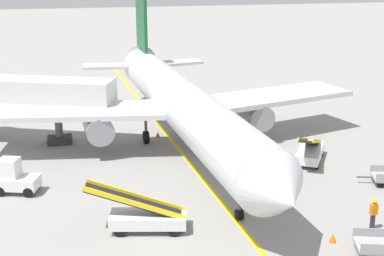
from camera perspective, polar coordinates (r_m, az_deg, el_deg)
ground_plane at (r=27.73m, az=5.50°, el=-10.25°), size 300.00×300.00×0.00m
taxi_line_yellow at (r=31.91m, az=1.82°, el=-6.35°), size 2.78×79.97×0.01m
airliner at (r=37.74m, az=-1.38°, el=2.87°), size 28.60×35.28×10.10m
jet_bridge at (r=41.11m, az=-18.49°, el=3.35°), size 12.87×7.40×4.85m
baggage_tug_near_wing at (r=32.41m, az=-18.61°, el=-5.14°), size 2.70×2.03×2.10m
belt_loader_forward_hold at (r=36.44m, az=12.63°, el=-2.42°), size 3.83×4.85×2.59m
belt_loader_aft_hold at (r=26.74m, az=-5.04°, el=-9.45°), size 5.16×2.42×2.59m
ground_crew_marshaller at (r=28.10m, az=19.01°, el=-8.71°), size 0.36×0.24×1.70m
safety_cone_nose_left at (r=26.70m, az=14.98°, el=-11.40°), size 0.36×0.36×0.44m
safety_cone_nose_right at (r=41.62m, az=-0.53°, el=-0.34°), size 0.36×0.36×0.44m
safety_cone_wingtip_left at (r=40.88m, az=-3.72°, el=-0.70°), size 0.36×0.36×0.44m
safety_cone_wingtip_right at (r=43.71m, az=5.29°, el=0.45°), size 0.36×0.36×0.44m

